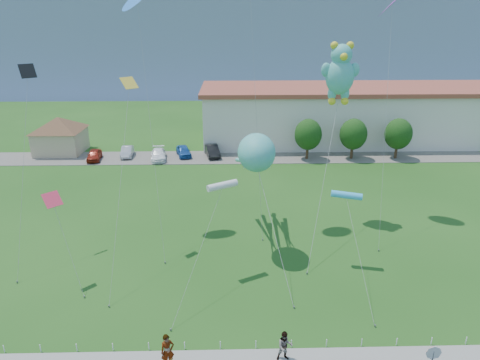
{
  "coord_description": "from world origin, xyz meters",
  "views": [
    {
      "loc": [
        -0.39,
        -20.6,
        17.25
      ],
      "look_at": [
        0.35,
        8.0,
        6.69
      ],
      "focal_mm": 32.0,
      "sensor_mm": 36.0,
      "label": 1
    }
  ],
  "objects_px": {
    "parked_car_black": "(212,151)",
    "octopus_kite": "(256,157)",
    "pedestrian_right": "(285,346)",
    "parked_car_silver": "(127,152)",
    "teddy_bear_kite": "(340,72)",
    "pavilion": "(59,132)",
    "warehouse": "(400,113)",
    "parked_car_blue": "(184,151)",
    "stop_sign": "(433,356)",
    "parked_car_red": "(94,155)",
    "parked_car_white": "(158,154)",
    "pedestrian_left": "(167,351)"
  },
  "relations": [
    {
      "from": "parked_car_black",
      "to": "octopus_kite",
      "type": "xyz_separation_m",
      "value": [
        4.37,
        -24.63,
        6.7
      ]
    },
    {
      "from": "pedestrian_right",
      "to": "parked_car_silver",
      "type": "relative_size",
      "value": 0.44
    },
    {
      "from": "pedestrian_right",
      "to": "teddy_bear_kite",
      "type": "bearing_deg",
      "value": 65.47
    },
    {
      "from": "pavilion",
      "to": "warehouse",
      "type": "relative_size",
      "value": 0.15
    },
    {
      "from": "warehouse",
      "to": "parked_car_black",
      "type": "height_order",
      "value": "warehouse"
    },
    {
      "from": "parked_car_blue",
      "to": "stop_sign",
      "type": "bearing_deg",
      "value": -82.91
    },
    {
      "from": "parked_car_red",
      "to": "octopus_kite",
      "type": "xyz_separation_m",
      "value": [
        19.95,
        -23.25,
        6.77
      ]
    },
    {
      "from": "stop_sign",
      "to": "teddy_bear_kite",
      "type": "xyz_separation_m",
      "value": [
        -0.45,
        20.47,
        11.45
      ]
    },
    {
      "from": "parked_car_red",
      "to": "parked_car_white",
      "type": "height_order",
      "value": "parked_car_red"
    },
    {
      "from": "stop_sign",
      "to": "parked_car_red",
      "type": "xyz_separation_m",
      "value": [
        -27.83,
        38.37,
        -1.12
      ]
    },
    {
      "from": "parked_car_white",
      "to": "octopus_kite",
      "type": "height_order",
      "value": "octopus_kite"
    },
    {
      "from": "warehouse",
      "to": "parked_car_white",
      "type": "relative_size",
      "value": 13.1
    },
    {
      "from": "pavilion",
      "to": "stop_sign",
      "type": "xyz_separation_m",
      "value": [
        33.5,
        -42.21,
        -1.15
      ]
    },
    {
      "from": "pedestrian_right",
      "to": "parked_car_white",
      "type": "distance_m",
      "value": 38.55
    },
    {
      "from": "parked_car_red",
      "to": "parked_car_white",
      "type": "bearing_deg",
      "value": -6.91
    },
    {
      "from": "pedestrian_right",
      "to": "parked_car_red",
      "type": "distance_m",
      "value": 41.99
    },
    {
      "from": "stop_sign",
      "to": "parked_car_silver",
      "type": "distance_m",
      "value": 46.54
    },
    {
      "from": "octopus_kite",
      "to": "teddy_bear_kite",
      "type": "relative_size",
      "value": 0.89
    },
    {
      "from": "stop_sign",
      "to": "parked_car_blue",
      "type": "bearing_deg",
      "value": 112.04
    },
    {
      "from": "pedestrian_left",
      "to": "parked_car_silver",
      "type": "distance_m",
      "value": 39.82
    },
    {
      "from": "parked_car_silver",
      "to": "octopus_kite",
      "type": "relative_size",
      "value": 0.29
    },
    {
      "from": "parked_car_silver",
      "to": "parked_car_white",
      "type": "bearing_deg",
      "value": -24.02
    },
    {
      "from": "parked_car_white",
      "to": "pedestrian_right",
      "type": "bearing_deg",
      "value": -79.13
    },
    {
      "from": "pedestrian_right",
      "to": "parked_car_red",
      "type": "bearing_deg",
      "value": 114.66
    },
    {
      "from": "parked_car_blue",
      "to": "octopus_kite",
      "type": "relative_size",
      "value": 0.29
    },
    {
      "from": "warehouse",
      "to": "parked_car_red",
      "type": "distance_m",
      "value": 45.53
    },
    {
      "from": "parked_car_silver",
      "to": "teddy_bear_kite",
      "type": "distance_m",
      "value": 32.96
    },
    {
      "from": "parked_car_silver",
      "to": "parked_car_blue",
      "type": "distance_m",
      "value": 7.69
    },
    {
      "from": "parked_car_silver",
      "to": "teddy_bear_kite",
      "type": "bearing_deg",
      "value": -44.97
    },
    {
      "from": "octopus_kite",
      "to": "parked_car_silver",
      "type": "bearing_deg",
      "value": 122.77
    },
    {
      "from": "parked_car_blue",
      "to": "octopus_kite",
      "type": "height_order",
      "value": "octopus_kite"
    },
    {
      "from": "pedestrian_left",
      "to": "parked_car_white",
      "type": "relative_size",
      "value": 0.43
    },
    {
      "from": "warehouse",
      "to": "parked_car_white",
      "type": "distance_m",
      "value": 37.33
    },
    {
      "from": "stop_sign",
      "to": "parked_car_red",
      "type": "bearing_deg",
      "value": 125.95
    },
    {
      "from": "pedestrian_left",
      "to": "parked_car_black",
      "type": "bearing_deg",
      "value": 67.04
    },
    {
      "from": "pavilion",
      "to": "stop_sign",
      "type": "bearing_deg",
      "value": -51.56
    },
    {
      "from": "warehouse",
      "to": "parked_car_blue",
      "type": "bearing_deg",
      "value": -165.79
    },
    {
      "from": "octopus_kite",
      "to": "pavilion",
      "type": "bearing_deg",
      "value": 133.41
    },
    {
      "from": "stop_sign",
      "to": "teddy_bear_kite",
      "type": "bearing_deg",
      "value": 91.25
    },
    {
      "from": "pavilion",
      "to": "parked_car_red",
      "type": "bearing_deg",
      "value": -34.06
    },
    {
      "from": "pavilion",
      "to": "warehouse",
      "type": "distance_m",
      "value": 50.37
    },
    {
      "from": "pedestrian_left",
      "to": "octopus_kite",
      "type": "distance_m",
      "value": 15.92
    },
    {
      "from": "stop_sign",
      "to": "parked_car_blue",
      "type": "distance_m",
      "value": 43.09
    },
    {
      "from": "pavilion",
      "to": "pedestrian_right",
      "type": "height_order",
      "value": "pavilion"
    },
    {
      "from": "pedestrian_left",
      "to": "pedestrian_right",
      "type": "xyz_separation_m",
      "value": [
        6.22,
        0.32,
        -0.11
      ]
    },
    {
      "from": "parked_car_red",
      "to": "teddy_bear_kite",
      "type": "xyz_separation_m",
      "value": [
        27.38,
        -17.9,
        12.57
      ]
    },
    {
      "from": "warehouse",
      "to": "parked_car_red",
      "type": "xyz_separation_m",
      "value": [
        -44.33,
        -9.84,
        -3.38
      ]
    },
    {
      "from": "parked_car_silver",
      "to": "parked_car_white",
      "type": "height_order",
      "value": "parked_car_white"
    },
    {
      "from": "teddy_bear_kite",
      "to": "parked_car_silver",
      "type": "bearing_deg",
      "value": 140.24
    },
    {
      "from": "pedestrian_left",
      "to": "octopus_kite",
      "type": "height_order",
      "value": "octopus_kite"
    }
  ]
}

